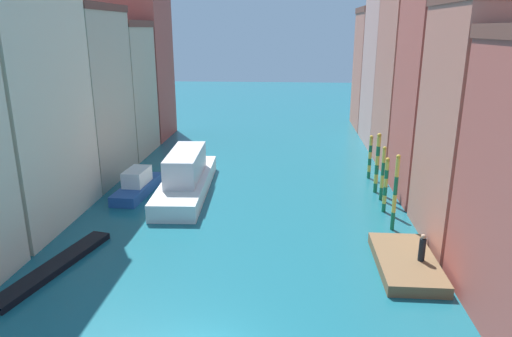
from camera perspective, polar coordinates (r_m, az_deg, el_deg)
The scene contains 19 objects.
ground_plane at distance 42.24m, azimuth -0.20°, elevation -0.92°, with size 154.00×154.00×0.00m, color #196070.
building_left_2 at distance 43.21m, azimuth -21.73°, elevation 8.39°, with size 7.99×9.09×14.80m.
building_left_3 at distance 51.01m, azimuth -17.54°, elevation 9.24°, with size 7.99×7.85×13.61m.
building_left_4 at distance 58.44m, azimuth -14.75°, elevation 11.95°, with size 7.99×7.76×16.90m.
building_right_1 at distance 31.06m, azimuth 27.88°, elevation 4.65°, with size 7.99×7.91×14.70m.
building_right_2 at distance 38.28m, azimuth 23.72°, elevation 11.27°, with size 7.99×7.65×20.13m.
building_right_3 at distance 46.64m, azimuth 20.17°, elevation 11.39°, with size 7.99×8.91×18.51m.
building_right_4 at distance 55.40m, azimuth 17.76°, elevation 13.12°, with size 7.99×9.41×20.06m.
building_right_5 at distance 64.63m, azimuth 15.74°, elevation 11.65°, with size 7.99×8.70×15.44m.
waterfront_dock at distance 27.81m, azimuth 17.87°, elevation -10.88°, with size 3.18×6.35×0.64m.
person_on_dock at distance 27.27m, azimuth 19.68°, elevation -9.20°, with size 0.36×0.36×1.55m.
mooring_pole_0 at distance 31.61m, azimuth 16.69°, elevation -2.81°, with size 0.28×0.28×5.18m.
mooring_pole_1 at distance 34.72m, azimuth 15.60°, elevation -1.89°, with size 0.31×0.31×4.10m.
mooring_pole_2 at distance 37.03m, azimuth 15.25°, elevation -0.54°, with size 0.29×0.29×4.30m.
mooring_pole_3 at distance 38.60m, azimuth 14.62°, elevation 0.71°, with size 0.34×0.34×4.93m.
mooring_pole_4 at distance 42.28m, azimuth 13.79°, elevation 1.44°, with size 0.31×0.31×3.92m.
vaporetto_white at distance 38.13m, azimuth -8.55°, elevation -1.02°, with size 4.09×13.14×3.45m.
gondola_black at distance 28.62m, azimuth -23.39°, elevation -10.97°, with size 3.04×8.78×0.37m.
motorboat_0 at distance 38.81m, azimuth -14.30°, elevation -1.93°, with size 2.37×6.88×2.04m.
Camera 1 is at (3.22, -15.61, 12.86)m, focal length 32.66 mm.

